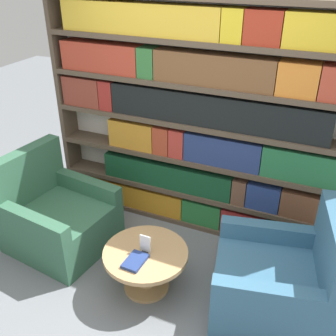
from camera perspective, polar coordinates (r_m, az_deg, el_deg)
name	(u,v)px	position (r m, az deg, el deg)	size (l,w,h in m)	color
ground_plane	(142,315)	(3.51, -3.82, -20.51)	(14.00, 14.00, 0.00)	slate
bookshelf	(206,124)	(3.88, 5.58, 6.30)	(3.27, 0.30, 2.35)	silver
armchair_left	(57,217)	(4.14, -15.80, -6.91)	(1.02, 0.96, 0.98)	#336047
armchair_right	(278,282)	(3.43, 15.72, -15.68)	(1.08, 1.03, 0.98)	#386684
coffee_table	(146,262)	(3.52, -3.23, -13.46)	(0.74, 0.74, 0.41)	tan
table_sign	(145,245)	(3.39, -3.32, -11.10)	(0.10, 0.06, 0.17)	black
stray_book	(135,261)	(3.34, -4.80, -13.32)	(0.16, 0.23, 0.03)	navy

